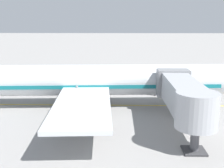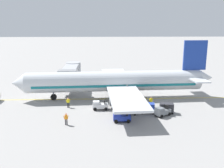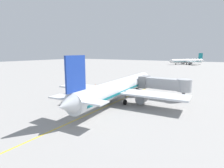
# 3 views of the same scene
# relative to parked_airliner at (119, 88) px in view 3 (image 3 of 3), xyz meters

# --- Properties ---
(ground_plane) EXTENTS (400.00, 400.00, 0.00)m
(ground_plane) POSITION_rel_parked_airliner_xyz_m (-0.38, 0.98, -3.19)
(ground_plane) COLOR gray
(gate_lead_in_line) EXTENTS (0.24, 80.00, 0.01)m
(gate_lead_in_line) POSITION_rel_parked_airliner_xyz_m (-0.38, 0.98, -3.18)
(gate_lead_in_line) COLOR gold
(gate_lead_in_line) RESTS_ON ground
(parked_airliner) EXTENTS (30.24, 37.33, 10.63)m
(parked_airliner) POSITION_rel_parked_airliner_xyz_m (0.00, 0.00, 0.00)
(parked_airliner) COLOR silver
(parked_airliner) RESTS_ON ground
(jet_bridge) EXTENTS (12.52, 3.50, 4.98)m
(jet_bridge) POSITION_rel_parked_airliner_xyz_m (7.51, 9.17, 0.27)
(jet_bridge) COLOR #A8AAAF
(jet_bridge) RESTS_ON ground
(pushback_tractor) EXTENTS (2.24, 4.41, 2.40)m
(pushback_tractor) POSITION_rel_parked_airliner_xyz_m (-1.22, 23.53, -2.09)
(pushback_tractor) COLOR silver
(pushback_tractor) RESTS_ON ground
(baggage_tug_lead) EXTENTS (2.40, 2.74, 1.62)m
(baggage_tug_lead) POSITION_rel_parked_airliner_xyz_m (-9.44, -6.56, -2.47)
(baggage_tug_lead) COLOR slate
(baggage_tug_lead) RESTS_ON ground
(baggage_tug_trailing) EXTENTS (1.29, 2.50, 1.62)m
(baggage_tug_trailing) POSITION_rel_parked_airliner_xyz_m (-6.22, 2.93, -2.47)
(baggage_tug_trailing) COLOR silver
(baggage_tug_trailing) RESTS_ON ground
(baggage_tug_spare) EXTENTS (1.30, 2.51, 1.62)m
(baggage_tug_spare) POSITION_rel_parked_airliner_xyz_m (-11.48, -0.18, -2.47)
(baggage_tug_spare) COLOR #1E339E
(baggage_tug_spare) RESTS_ON ground
(baggage_cart_front) EXTENTS (1.58, 2.97, 1.58)m
(baggage_cart_front) POSITION_rel_parked_airliner_xyz_m (-8.51, -1.70, -2.24)
(baggage_cart_front) COLOR #4C4C51
(baggage_cart_front) RESTS_ON ground
(baggage_cart_second_in_train) EXTENTS (1.58, 2.97, 1.58)m
(baggage_cart_second_in_train) POSITION_rel_parked_airliner_xyz_m (-8.08, -4.53, -2.24)
(baggage_cart_second_in_train) COLOR #4C4C51
(baggage_cart_second_in_train) RESTS_ON ground
(baggage_cart_third_in_train) EXTENTS (1.58, 2.97, 1.58)m
(baggage_cart_third_in_train) POSITION_rel_parked_airliner_xyz_m (-8.17, -7.50, -2.24)
(baggage_cart_third_in_train) COLOR #4C4C51
(baggage_cart_third_in_train) RESTS_ON ground
(ground_crew_wing_walker) EXTENTS (0.36, 0.71, 1.69)m
(ground_crew_wing_walker) POSITION_rel_parked_airliner_xyz_m (-5.00, 8.23, -2.23)
(ground_crew_wing_walker) COLOR #232328
(ground_crew_wing_walker) RESTS_ON ground
(ground_crew_loader) EXTENTS (0.30, 0.73, 1.69)m
(ground_crew_loader) POSITION_rel_parked_airliner_xyz_m (-12.33, 7.54, -2.23)
(ground_crew_loader) COLOR #232328
(ground_crew_loader) RESTS_ON ground
(ground_crew_marshaller) EXTENTS (0.33, 0.72, 1.69)m
(ground_crew_marshaller) POSITION_rel_parked_airliner_xyz_m (-5.07, -5.62, -2.23)
(ground_crew_marshaller) COLOR #232328
(ground_crew_marshaller) RESTS_ON ground
(distant_taxiing_airliner) EXTENTS (27.76, 27.75, 10.10)m
(distant_taxiing_airliner) POSITION_rel_parked_airliner_xyz_m (-10.23, 141.12, -0.16)
(distant_taxiing_airliner) COLOR white
(distant_taxiing_airliner) RESTS_ON ground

